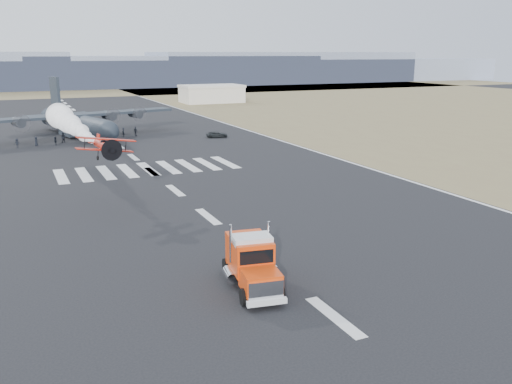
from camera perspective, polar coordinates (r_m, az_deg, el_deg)
ground at (r=35.67m, az=8.27°, el=-12.88°), size 500.00×500.00×0.00m
scrub_far at (r=257.59m, az=-20.80°, el=9.85°), size 500.00×80.00×0.00m
runway_markings at (r=89.72m, az=-12.78°, el=3.59°), size 60.00×260.00×0.01m
ridge_seg_d at (r=287.19m, az=-21.36°, el=11.47°), size 150.00×50.00×13.00m
ridge_seg_e at (r=298.26m, az=-8.56°, el=12.54°), size 150.00×50.00×15.00m
ridge_seg_f at (r=322.33m, az=2.89°, el=12.98°), size 150.00×50.00×17.00m
ridge_seg_g at (r=356.84m, az=12.44°, el=12.48°), size 150.00×50.00×13.00m
hangar_right at (r=188.03m, az=-4.70°, el=10.29°), size 20.50×12.50×5.90m
semi_truck at (r=38.74m, az=-0.47°, el=-7.34°), size 3.98×8.83×3.88m
aerobatic_biplane at (r=59.57m, az=-15.66°, el=4.70°), size 6.17×5.55×2.75m
smoke_trail at (r=84.30m, az=-19.55°, el=7.26°), size 4.14×30.89×3.88m
transport_aircraft at (r=115.55m, az=-18.36°, el=7.05°), size 39.23×32.06×11.45m
support_vehicle at (r=108.69m, az=-4.14°, el=6.05°), size 4.56×2.95×1.17m
crew_a at (r=111.46m, az=-16.74°, el=5.81°), size 0.76×0.75×1.62m
crew_b at (r=108.01m, az=-19.61°, el=5.40°), size 1.08×0.95×1.89m
crew_c at (r=105.18m, az=-23.85°, el=4.72°), size 1.12×0.67×1.63m
crew_d at (r=113.02m, az=-12.56°, el=6.25°), size 1.04×1.24×1.88m
crew_e at (r=106.11m, az=-22.13°, el=4.97°), size 0.67×0.91×1.68m
crew_f at (r=105.64m, az=-20.36°, el=5.06°), size 0.57×1.47×1.56m
crew_g at (r=112.98m, az=-13.79°, el=6.14°), size 0.65×0.73×1.74m
crew_h at (r=108.21m, az=-17.70°, el=5.51°), size 0.88×0.62×1.66m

